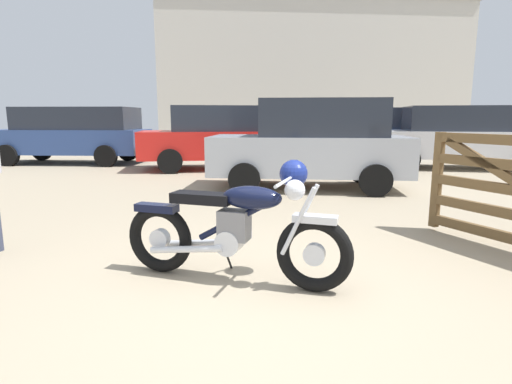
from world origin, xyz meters
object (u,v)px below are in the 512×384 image
blue_hatchback_right (350,129)px  pale_sedan_back (74,133)px  dark_sedan_left (340,132)px  red_hatchback_near (230,135)px  white_estate_far (464,135)px  silver_sedan_mid (313,143)px  vintage_motorcycle (240,227)px

blue_hatchback_right → pale_sedan_back: bearing=38.9°
pale_sedan_back → dark_sedan_left: bearing=-168.9°
pale_sedan_back → red_hatchback_near: bearing=168.6°
white_estate_far → red_hatchback_near: bearing=9.8°
white_estate_far → silver_sedan_mid: (-4.69, -3.30, -0.02)m
red_hatchback_near → white_estate_far: same height
dark_sedan_left → pale_sedan_back: bearing=16.2°
vintage_motorcycle → red_hatchback_near: red_hatchback_near is taller
white_estate_far → silver_sedan_mid: size_ratio=1.22×
red_hatchback_near → silver_sedan_mid: size_ratio=1.21×
white_estate_far → blue_hatchback_right: blue_hatchback_right is taller
silver_sedan_mid → pale_sedan_back: bearing=-28.7°
vintage_motorcycle → silver_sedan_mid: (1.29, 4.83, 0.43)m
red_hatchback_near → blue_hatchback_right: (5.00, 7.22, -0.02)m
red_hatchback_near → blue_hatchback_right: bearing=-132.7°
vintage_motorcycle → white_estate_far: 10.10m
pale_sedan_back → silver_sedan_mid: size_ratio=1.19×
dark_sedan_left → red_hatchback_near: bearing=43.4°
blue_hatchback_right → silver_sedan_mid: size_ratio=1.02×
white_estate_far → blue_hatchback_right: 7.40m
silver_sedan_mid → vintage_motorcycle: bearing=80.5°
white_estate_far → dark_sedan_left: size_ratio=1.00×
white_estate_far → blue_hatchback_right: (-1.57, 7.23, -0.02)m
vintage_motorcycle → white_estate_far: size_ratio=0.41×
white_estate_far → pale_sedan_back: size_ratio=1.03×
vintage_motorcycle → dark_sedan_left: size_ratio=0.41×
dark_sedan_left → blue_hatchback_right: bearing=-98.0°
vintage_motorcycle → silver_sedan_mid: silver_sedan_mid is taller
blue_hatchback_right → white_estate_far: bearing=110.7°
vintage_motorcycle → dark_sedan_left: bearing=92.3°
red_hatchback_near → white_estate_far: 6.57m
vintage_motorcycle → silver_sedan_mid: 5.01m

